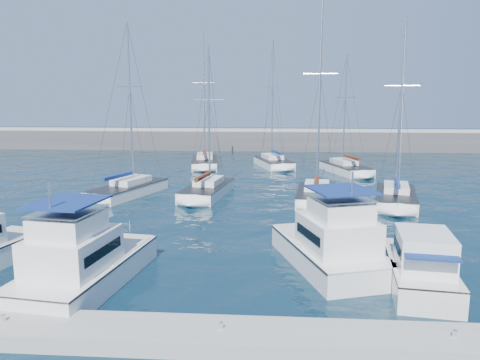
# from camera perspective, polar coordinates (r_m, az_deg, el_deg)

# --- Properties ---
(ground) EXTENTS (220.00, 220.00, 0.00)m
(ground) POSITION_cam_1_polar(r_m,az_deg,el_deg) (27.69, 0.28, -8.16)
(ground) COLOR black
(ground) RESTS_ON ground
(breakwater) EXTENTS (160.00, 6.00, 4.45)m
(breakwater) POSITION_cam_1_polar(r_m,az_deg,el_deg) (78.62, 2.85, 4.52)
(breakwater) COLOR #424244
(breakwater) RESTS_ON ground
(dock) EXTENTS (40.00, 2.20, 0.60)m
(dock) POSITION_cam_1_polar(r_m,az_deg,el_deg) (17.47, -2.30, -18.55)
(dock) COLOR gray
(dock) RESTS_ON ground
(dock_cleat_near_port) EXTENTS (0.16, 0.16, 0.25)m
(dock_cleat_near_port) POSITION_cam_1_polar(r_m,az_deg,el_deg) (19.77, -26.89, -14.77)
(dock_cleat_near_port) COLOR silver
(dock_cleat_near_port) RESTS_ON dock
(dock_cleat_centre) EXTENTS (0.16, 0.16, 0.25)m
(dock_cleat_centre) POSITION_cam_1_polar(r_m,az_deg,el_deg) (17.27, -2.31, -17.31)
(dock_cleat_centre) COLOR silver
(dock_cleat_centre) RESTS_ON dock
(dock_cleat_near_stbd) EXTENTS (0.16, 0.16, 0.25)m
(dock_cleat_near_stbd) POSITION_cam_1_polar(r_m,az_deg,el_deg) (18.27, 24.70, -16.66)
(dock_cleat_near_stbd) COLOR silver
(dock_cleat_near_stbd) RESTS_ON dock
(motor_yacht_port_inner) EXTENTS (4.62, 8.97, 4.69)m
(motor_yacht_port_inner) POSITION_cam_1_polar(r_m,az_deg,el_deg) (22.84, -18.73, -9.73)
(motor_yacht_port_inner) COLOR silver
(motor_yacht_port_inner) RESTS_ON ground
(motor_yacht_stbd_inner) EXTENTS (5.98, 8.74, 4.69)m
(motor_yacht_stbd_inner) POSITION_cam_1_polar(r_m,az_deg,el_deg) (24.58, 11.15, -7.96)
(motor_yacht_stbd_inner) COLOR silver
(motor_yacht_stbd_inner) RESTS_ON ground
(motor_yacht_stbd_outer) EXTENTS (3.57, 6.98, 3.20)m
(motor_yacht_stbd_outer) POSITION_cam_1_polar(r_m,az_deg,el_deg) (23.25, 21.13, -10.03)
(motor_yacht_stbd_outer) COLOR silver
(motor_yacht_stbd_outer) RESTS_ON ground
(sailboat_mid_a) EXTENTS (5.68, 9.07, 15.37)m
(sailboat_mid_a) POSITION_cam_1_polar(r_m,az_deg,el_deg) (42.98, -13.46, -1.12)
(sailboat_mid_a) COLOR silver
(sailboat_mid_a) RESTS_ON ground
(sailboat_mid_b) EXTENTS (4.24, 8.51, 13.42)m
(sailboat_mid_b) POSITION_cam_1_polar(r_m,az_deg,el_deg) (41.66, -3.98, -1.24)
(sailboat_mid_b) COLOR white
(sailboat_mid_b) RESTS_ON ground
(sailboat_mid_d) EXTENTS (3.99, 7.83, 16.98)m
(sailboat_mid_d) POSITION_cam_1_polar(r_m,az_deg,el_deg) (39.94, 9.32, -1.77)
(sailboat_mid_d) COLOR white
(sailboat_mid_d) RESTS_ON ground
(sailboat_mid_e) EXTENTS (4.80, 8.84, 15.34)m
(sailboat_mid_e) POSITION_cam_1_polar(r_m,az_deg,el_deg) (40.67, 18.46, -1.99)
(sailboat_mid_e) COLOR silver
(sailboat_mid_e) RESTS_ON ground
(sailboat_back_a) EXTENTS (4.22, 9.29, 16.77)m
(sailboat_back_a) POSITION_cam_1_polar(r_m,az_deg,el_deg) (59.80, -4.31, 2.24)
(sailboat_back_a) COLOR silver
(sailboat_back_a) RESTS_ON ground
(sailboat_back_b) EXTENTS (5.36, 8.31, 15.89)m
(sailboat_back_b) POSITION_cam_1_polar(r_m,az_deg,el_deg) (59.09, 4.09, 2.15)
(sailboat_back_b) COLOR white
(sailboat_back_b) RESTS_ON ground
(sailboat_back_c) EXTENTS (5.48, 8.63, 13.77)m
(sailboat_back_c) POSITION_cam_1_polar(r_m,az_deg,el_deg) (55.49, 12.74, 1.38)
(sailboat_back_c) COLOR silver
(sailboat_back_c) RESTS_ON ground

